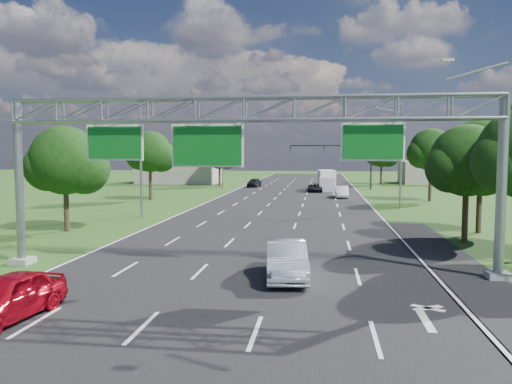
% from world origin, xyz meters
% --- Properties ---
extents(ground, '(220.00, 220.00, 0.00)m').
position_xyz_m(ground, '(0.00, 30.00, 0.00)').
color(ground, '#264815').
rests_on(ground, ground).
extents(road, '(18.00, 180.00, 0.02)m').
position_xyz_m(road, '(0.00, 30.00, 0.00)').
color(road, black).
rests_on(road, ground).
extents(road_flare, '(3.00, 30.00, 0.02)m').
position_xyz_m(road_flare, '(10.20, 14.00, 0.00)').
color(road_flare, black).
rests_on(road_flare, ground).
extents(sign_gantry, '(23.50, 1.00, 9.56)m').
position_xyz_m(sign_gantry, '(0.33, 12.00, 6.89)').
color(sign_gantry, gray).
rests_on(sign_gantry, ground).
extents(traffic_signal, '(12.21, 0.24, 7.00)m').
position_xyz_m(traffic_signal, '(7.48, 65.00, 5.17)').
color(traffic_signal, black).
rests_on(traffic_signal, ground).
extents(streetlight_l_near, '(2.97, 0.22, 10.16)m').
position_xyz_m(streetlight_l_near, '(-11.30, 30.00, 5.58)').
color(streetlight_l_near, gray).
rests_on(streetlight_l_near, ground).
extents(streetlight_l_far, '(2.97, 0.22, 10.16)m').
position_xyz_m(streetlight_l_far, '(-11.30, 65.00, 5.58)').
color(streetlight_l_far, gray).
rests_on(streetlight_l_far, ground).
extents(streetlight_r_mid, '(2.97, 0.22, 10.16)m').
position_xyz_m(streetlight_r_mid, '(11.30, 40.00, 5.58)').
color(streetlight_r_mid, gray).
rests_on(streetlight_r_mid, ground).
extents(tree_verge_la, '(5.76, 4.80, 7.40)m').
position_xyz_m(tree_verge_la, '(-13.92, 22.04, 4.76)').
color(tree_verge_la, '#2D2116').
rests_on(tree_verge_la, ground).
extents(tree_verge_lb, '(5.76, 4.80, 8.06)m').
position_xyz_m(tree_verge_lb, '(-15.92, 45.04, 5.41)').
color(tree_verge_lb, '#2D2116').
rests_on(tree_verge_lb, ground).
extents(tree_verge_lc, '(5.76, 4.80, 7.62)m').
position_xyz_m(tree_verge_lc, '(-12.92, 70.04, 4.98)').
color(tree_verge_lc, '#2D2116').
rests_on(tree_verge_lc, ground).
extents(tree_verge_rd, '(5.76, 4.80, 8.28)m').
position_xyz_m(tree_verge_rd, '(16.08, 48.04, 5.63)').
color(tree_verge_rd, '#2D2116').
rests_on(tree_verge_rd, ground).
extents(tree_verge_re, '(5.76, 4.80, 7.84)m').
position_xyz_m(tree_verge_re, '(14.08, 78.04, 5.20)').
color(tree_verge_re, '#2D2116').
rests_on(tree_verge_re, ground).
extents(building_left, '(14.00, 10.00, 5.00)m').
position_xyz_m(building_left, '(-22.00, 78.00, 2.50)').
color(building_left, gray).
rests_on(building_left, ground).
extents(building_right, '(12.00, 9.00, 4.00)m').
position_xyz_m(building_right, '(24.00, 82.00, 2.00)').
color(building_right, gray).
rests_on(building_right, ground).
extents(red_coupe, '(2.39, 4.72, 1.54)m').
position_xyz_m(red_coupe, '(-6.50, 4.16, 0.77)').
color(red_coupe, '#AB0716').
rests_on(red_coupe, ground).
extents(silver_sedan, '(2.27, 5.13, 1.64)m').
position_xyz_m(silver_sedan, '(2.27, 10.89, 0.82)').
color(silver_sedan, silver).
rests_on(silver_sedan, ground).
extents(car_queue_b, '(2.18, 4.30, 1.16)m').
position_xyz_m(car_queue_b, '(2.83, 59.72, 0.58)').
color(car_queue_b, black).
rests_on(car_queue_b, ground).
extents(car_queue_c, '(2.14, 4.37, 1.43)m').
position_xyz_m(car_queue_c, '(-7.04, 68.68, 0.72)').
color(car_queue_c, black).
rests_on(car_queue_c, ground).
extents(car_queue_d, '(1.50, 4.31, 1.42)m').
position_xyz_m(car_queue_d, '(6.25, 51.22, 0.71)').
color(car_queue_d, white).
rests_on(car_queue_d, ground).
extents(box_truck, '(2.71, 7.88, 2.92)m').
position_xyz_m(box_truck, '(4.45, 63.34, 1.40)').
color(box_truck, white).
rests_on(box_truck, ground).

